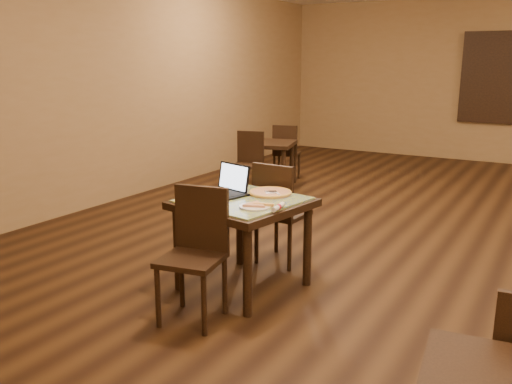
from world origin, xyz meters
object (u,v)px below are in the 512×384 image
Objects in this scene: chair_main_near at (196,246)px; chair_main_far at (278,208)px; tiled_table at (243,211)px; other_table_b_chair_far at (286,150)px; laptop at (229,186)px; pizza_pan at (270,194)px; other_table_b_chair_near at (249,160)px; other_table_b at (268,150)px.

chair_main_far is at bearing 78.84° from chair_main_near.
tiled_table is 0.63m from chair_main_far.
chair_main_near is 1.23m from chair_main_far.
chair_main_near is at bearing 94.07° from other_table_b_chair_far.
other_table_b_chair_far is at bearing 125.23° from laptop.
tiled_table is 0.28m from laptop.
pizza_pan is (0.12, -0.38, 0.23)m from chair_main_far.
other_table_b_chair_far is at bearing 115.64° from pizza_pan.
laptop is at bearing 93.68° from chair_main_near.
other_table_b_chair_far is at bearing 72.12° from other_table_b_chair_near.
chair_main_far reaches higher than other_table_b_chair_near.
pizza_pan is at bearing 111.18° from chair_main_far.
laptop reaches higher than tiled_table.
other_table_b_chair_far is at bearing 99.02° from chair_main_near.
chair_main_far is at bearing 108.29° from pizza_pan.
chair_main_far is (-0.00, 0.62, -0.12)m from tiled_table.
chair_main_near is at bearing -61.10° from laptop.
chair_main_far is 1.08× the size of other_table_b_chair_near.
laptop is 3.06m from other_table_b_chair_near.
pizza_pan is at bearing -75.97° from other_table_b.
chair_main_far is 2.38× the size of laptop.
other_table_b_chair_near is (-1.45, 2.68, -0.32)m from laptop.
pizza_pan is at bearing 100.06° from other_table_b_chair_far.
tiled_table is at bearing -75.03° from other_table_b_chair_near.
chair_main_near is 0.80m from laptop.
pizza_pan is at bearing 37.26° from laptop.
pizza_pan is 3.99m from other_table_b_chair_far.
other_table_b_chair_near is (-1.65, 2.79, -0.16)m from tiled_table.
pizza_pan reaches higher than other_table_b.
other_table_b_chair_far is (-1.40, 3.72, -0.32)m from laptop.
tiled_table is 0.63m from chair_main_near.
laptop is at bearing 71.88° from chair_main_far.
laptop reaches higher than other_table_b.
chair_main_far is at bearing 100.87° from other_table_b_chair_far.
laptop is (-0.18, 0.72, 0.28)m from chair_main_near.
chair_main_near is at bearing 92.36° from chair_main_far.
chair_main_far is 1.06× the size of other_table_b.
other_table_b is at bearing 101.66° from chair_main_near.
chair_main_far reaches higher than tiled_table.
other_table_b_chair_near is at bearing 124.72° from pizza_pan.
other_table_b_chair_far is at bearing 72.12° from other_table_b.
chair_main_far is at bearing 100.12° from tiled_table.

